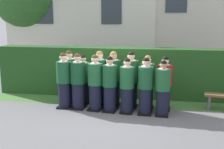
{
  "coord_description": "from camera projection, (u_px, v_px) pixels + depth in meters",
  "views": [
    {
      "loc": [
        1.4,
        -7.92,
        2.72
      ],
      "look_at": [
        0.0,
        0.24,
        1.05
      ],
      "focal_mm": 45.5,
      "sensor_mm": 36.0,
      "label": 1
    }
  ],
  "objects": [
    {
      "name": "ground_plane",
      "position": [
        111.0,
        111.0,
        8.42
      ],
      "size": [
        60.0,
        60.0,
        0.0
      ],
      "primitive_type": "plane",
      "color": "slate"
    },
    {
      "name": "student_front_row_0",
      "position": [
        64.0,
        82.0,
        8.6
      ],
      "size": [
        0.44,
        0.48,
        1.69
      ],
      "color": "black",
      "rests_on": "ground"
    },
    {
      "name": "student_front_row_1",
      "position": [
        78.0,
        82.0,
        8.5
      ],
      "size": [
        0.44,
        0.51,
        1.69
      ],
      "color": "black",
      "rests_on": "ground"
    },
    {
      "name": "student_front_row_2",
      "position": [
        95.0,
        84.0,
        8.36
      ],
      "size": [
        0.45,
        0.55,
        1.67
      ],
      "color": "black",
      "rests_on": "ground"
    },
    {
      "name": "student_front_row_3",
      "position": [
        110.0,
        85.0,
        8.25
      ],
      "size": [
        0.42,
        0.5,
        1.63
      ],
      "color": "black",
      "rests_on": "ground"
    },
    {
      "name": "student_front_row_4",
      "position": [
        127.0,
        87.0,
        8.12
      ],
      "size": [
        0.42,
        0.47,
        1.6
      ],
      "color": "black",
      "rests_on": "ground"
    },
    {
      "name": "student_front_row_5",
      "position": [
        145.0,
        87.0,
        8.01
      ],
      "size": [
        0.42,
        0.48,
        1.63
      ],
      "color": "black",
      "rests_on": "ground"
    },
    {
      "name": "student_front_row_6",
      "position": [
        163.0,
        90.0,
        7.89
      ],
      "size": [
        0.41,
        0.5,
        1.58
      ],
      "color": "black",
      "rests_on": "ground"
    },
    {
      "name": "student_rear_row_0",
      "position": [
        70.0,
        78.0,
        9.04
      ],
      "size": [
        0.44,
        0.51,
        1.71
      ],
      "color": "black",
      "rests_on": "ground"
    },
    {
      "name": "student_rear_row_1",
      "position": [
        83.0,
        81.0,
        8.99
      ],
      "size": [
        0.42,
        0.52,
        1.58
      ],
      "color": "black",
      "rests_on": "ground"
    },
    {
      "name": "student_rear_row_2",
      "position": [
        100.0,
        80.0,
        8.83
      ],
      "size": [
        0.46,
        0.54,
        1.72
      ],
      "color": "black",
      "rests_on": "ground"
    },
    {
      "name": "student_rear_row_3",
      "position": [
        114.0,
        80.0,
        8.74
      ],
      "size": [
        0.45,
        0.54,
        1.72
      ],
      "color": "black",
      "rests_on": "ground"
    },
    {
      "name": "student_rear_row_4",
      "position": [
        131.0,
        81.0,
        8.58
      ],
      "size": [
        0.46,
        0.54,
        1.73
      ],
      "color": "black",
      "rests_on": "ground"
    },
    {
      "name": "student_rear_row_5",
      "position": [
        147.0,
        84.0,
        8.48
      ],
      "size": [
        0.43,
        0.51,
        1.63
      ],
      "color": "black",
      "rests_on": "ground"
    },
    {
      "name": "student_in_red_blazer",
      "position": [
        164.0,
        85.0,
        8.38
      ],
      "size": [
        0.42,
        0.5,
        1.61
      ],
      "color": "black",
      "rests_on": "ground"
    },
    {
      "name": "hedge",
      "position": [
        119.0,
        72.0,
        9.88
      ],
      "size": [
        8.61,
        0.7,
        1.7
      ],
      "color": "#214C1E",
      "rests_on": "ground"
    },
    {
      "name": "school_building_annex",
      "position": [
        89.0,
        1.0,
        14.62
      ],
      "size": [
        7.42,
        4.48,
        6.9
      ],
      "color": "silver",
      "rests_on": "ground"
    },
    {
      "name": "lawn_strip",
      "position": [
        115.0,
        102.0,
        9.27
      ],
      "size": [
        8.61,
        0.9,
        0.01
      ],
      "primitive_type": "cube",
      "color": "#477A38",
      "rests_on": "ground"
    }
  ]
}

